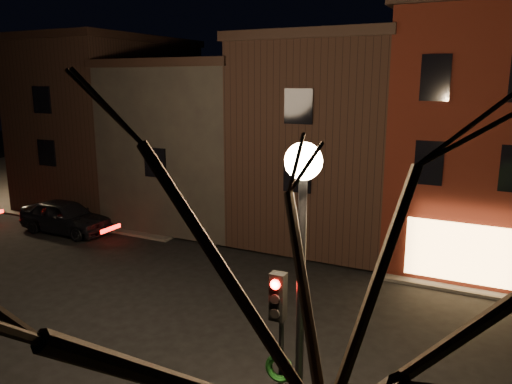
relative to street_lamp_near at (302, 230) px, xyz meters
The scene contains 10 objects.
ground 10.06m from the street_lamp_near, 135.94° to the left, with size 120.00×120.00×0.00m, color black.
sidewalk_far_left 37.26m from the street_lamp_near, 135.22° to the left, with size 30.00×30.00×0.12m, color #2D2B28.
corner_building 15.58m from the street_lamp_near, 83.37° to the left, with size 6.50×8.50×10.50m.
row_building_a 17.16m from the street_lamp_near, 105.90° to the left, with size 7.30×10.30×9.40m.
row_building_b 20.39m from the street_lamp_near, 125.91° to the left, with size 7.80×10.30×8.40m.
row_building_c 25.32m from the street_lamp_near, 139.33° to the left, with size 7.30×10.30×9.90m.
street_lamp_near is the anchor object (origin of this frame).
traffic_signal 2.49m from the street_lamp_near, 140.63° to the left, with size 0.58×0.38×4.05m.
bare_tree_right 2.98m from the street_lamp_near, 62.53° to the right, with size 6.40×6.40×8.50m.
parked_car_a 19.90m from the street_lamp_near, 148.86° to the left, with size 1.99×4.94×1.68m, color black.
Camera 1 is at (9.01, -13.24, 7.54)m, focal length 35.00 mm.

